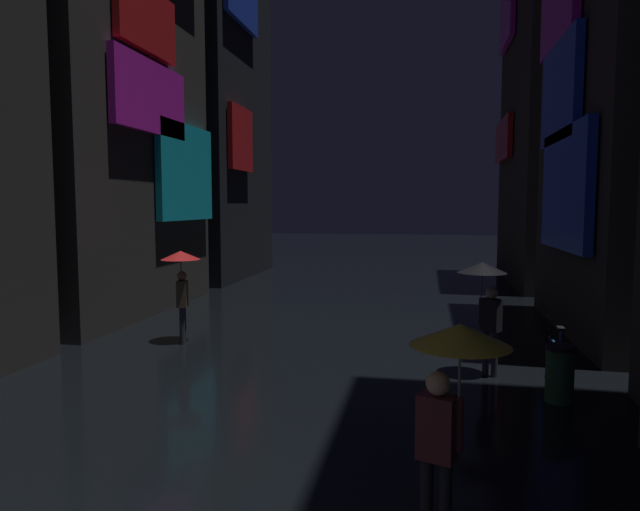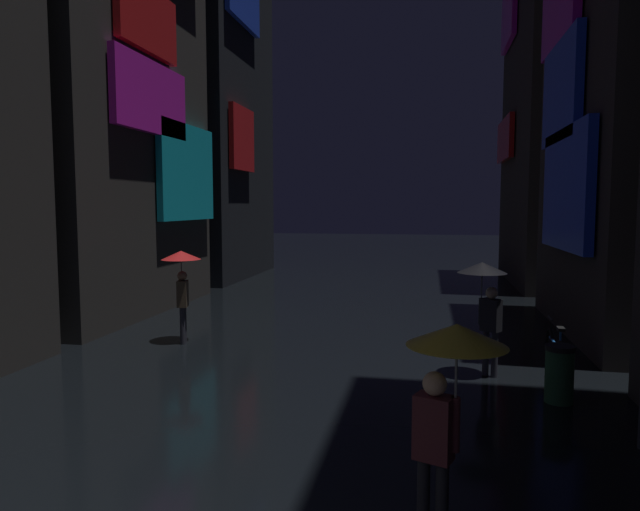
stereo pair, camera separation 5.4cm
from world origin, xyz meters
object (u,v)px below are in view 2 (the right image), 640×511
Objects in this scene: trash_bin at (559,374)px; pedestrian_far_right_black at (485,287)px; bicycle_parked_at_storefront at (554,351)px; pedestrian_foreground_right_red at (182,271)px; pedestrian_midstreet_left_yellow at (449,373)px.

pedestrian_far_right_black is at bearing 129.35° from trash_bin.
pedestrian_far_right_black reaches higher than trash_bin.
bicycle_parked_at_storefront is at bearing 21.40° from pedestrian_far_right_black.
pedestrian_far_right_black is (6.61, -1.37, 0.00)m from pedestrian_foreground_right_red.
pedestrian_foreground_right_red is at bearing 160.84° from trash_bin.
bicycle_parked_at_storefront is 1.86m from trash_bin.
pedestrian_midstreet_left_yellow is 6.73m from bicycle_parked_at_storefront.
pedestrian_far_right_black is at bearing 81.67° from pedestrian_midstreet_left_yellow.
pedestrian_foreground_right_red and pedestrian_far_right_black have the same top height.
pedestrian_foreground_right_red reaches higher than trash_bin.
trash_bin is (-0.30, -1.83, 0.08)m from bicycle_parked_at_storefront.
pedestrian_far_right_black is 1.95m from bicycle_parked_at_storefront.
pedestrian_foreground_right_red is at bearing 168.31° from pedestrian_far_right_black.
pedestrian_midstreet_left_yellow is 9.12m from pedestrian_foreground_right_red.
pedestrian_midstreet_left_yellow is 1.00× the size of pedestrian_far_right_black.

